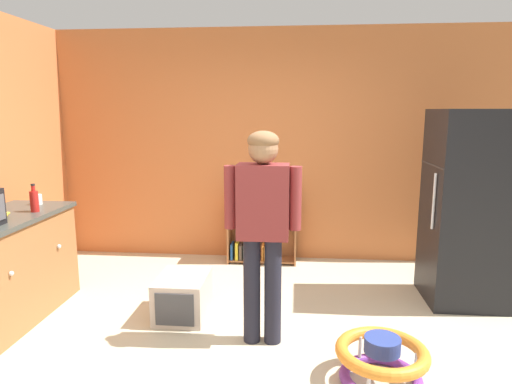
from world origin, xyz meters
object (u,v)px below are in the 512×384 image
baby_walker (381,361)px  pet_carrier (183,296)px  bookshelf (258,231)px  white_cup (38,199)px  standing_person (263,217)px  refrigerator (469,208)px  banana_bunch (3,215)px  ketchup_bottle (34,201)px

baby_walker → pet_carrier: (-1.54, 0.84, 0.02)m
bookshelf → white_cup: bearing=-148.8°
standing_person → baby_walker: bearing=-29.8°
refrigerator → white_cup: size_ratio=18.74×
standing_person → banana_bunch: standing_person is taller
standing_person → banana_bunch: bearing=176.1°
refrigerator → bookshelf: 2.28m
standing_person → ketchup_bottle: standing_person is taller
baby_walker → white_cup: white_cup is taller
standing_person → banana_bunch: (-2.14, 0.14, -0.06)m
banana_bunch → pet_carrier: bearing=9.1°
refrigerator → banana_bunch: size_ratio=11.24×
standing_person → white_cup: bearing=162.5°
pet_carrier → white_cup: 1.66m
standing_person → banana_bunch: size_ratio=10.26×
pet_carrier → banana_bunch: bearing=-170.9°
pet_carrier → ketchup_bottle: bearing=179.1°
pet_carrier → white_cup: size_ratio=5.81×
banana_bunch → white_cup: size_ratio=1.67×
refrigerator → ketchup_bottle: bearing=-171.8°
refrigerator → white_cup: (-3.98, -0.26, 0.06)m
bookshelf → pet_carrier: (-0.52, -1.50, -0.19)m
bookshelf → ketchup_bottle: bearing=-140.8°
refrigerator → bookshelf: bearing=155.3°
baby_walker → pet_carrier: 1.75m
baby_walker → banana_bunch: size_ratio=3.82×
standing_person → bookshelf: bearing=96.1°
bookshelf → baby_walker: 2.56m
refrigerator → white_cup: bearing=-176.3°
pet_carrier → banana_bunch: size_ratio=3.49×
ketchup_bottle → white_cup: ketchup_bottle is taller
refrigerator → banana_bunch: (-3.96, -0.80, 0.04)m
refrigerator → baby_walker: bearing=-125.4°
banana_bunch → baby_walker: bearing=-11.7°
refrigerator → banana_bunch: bearing=-168.6°
baby_walker → ketchup_bottle: ketchup_bottle is taller
banana_bunch → white_cup: bearing=93.0°
pet_carrier → ketchup_bottle: size_ratio=2.24×
standing_person → baby_walker: 1.26m
bookshelf → refrigerator: bearing=-24.7°
banana_bunch → ketchup_bottle: 0.28m
baby_walker → banana_bunch: bearing=168.3°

